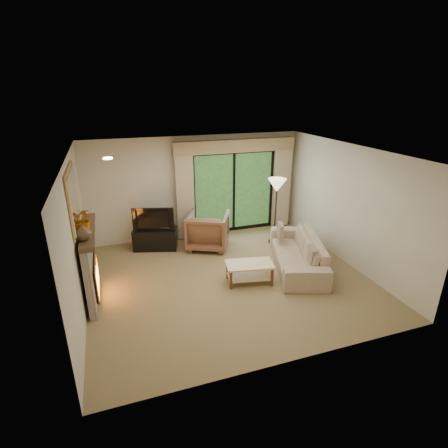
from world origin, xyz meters
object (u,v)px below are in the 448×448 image
object	(u,v)px
media_console	(155,239)
armchair	(208,230)
coffee_table	(249,273)
sofa	(297,252)

from	to	relation	value
media_console	armchair	distance (m)	1.30
media_console	armchair	xyz separation A→B (m)	(1.24, -0.34, 0.19)
coffee_table	sofa	bearing A→B (deg)	24.38
armchair	sofa	xyz separation A→B (m)	(1.58, -1.56, -0.10)
media_console	armchair	size ratio (longest dim) A/B	1.06
media_console	coffee_table	size ratio (longest dim) A/B	1.10
sofa	coffee_table	xyz separation A→B (m)	(-1.26, -0.31, -0.13)
armchair	coffee_table	distance (m)	1.91
media_console	coffee_table	bearing A→B (deg)	-38.85
media_console	coffee_table	distance (m)	2.70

